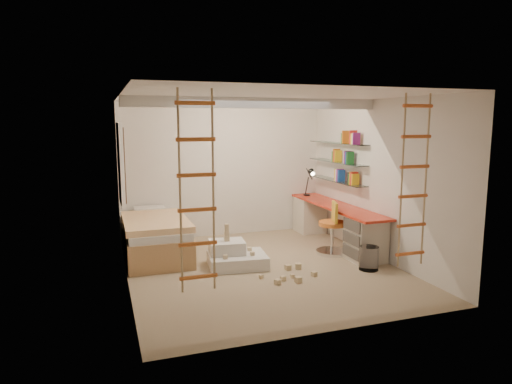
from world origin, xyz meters
name	(u,v)px	position (x,y,z in m)	size (l,w,h in m)	color
floor	(262,268)	(0.00, 0.00, 0.00)	(4.50, 4.50, 0.00)	#93815F
ceiling_beam	(256,103)	(0.00, 0.30, 2.52)	(4.00, 0.18, 0.16)	white
window_frame	(121,164)	(-1.97, 1.50, 1.55)	(0.06, 1.15, 1.35)	white
window_blind	(123,164)	(-1.93, 1.50, 1.55)	(0.02, 1.00, 1.20)	#4C2D1E
rope_ladder_left	(197,192)	(-1.35, -1.75, 1.52)	(0.41, 0.04, 2.13)	#CC5E22
rope_ladder_right	(414,181)	(1.35, -1.75, 1.52)	(0.41, 0.04, 2.13)	#E45926
waste_bin	(369,258)	(1.52, -0.59, 0.18)	(0.29, 0.29, 0.37)	white
desk	(335,223)	(1.72, 0.86, 0.40)	(0.56, 2.80, 0.75)	red
shelves	(337,162)	(1.87, 1.13, 1.50)	(0.25, 1.80, 0.71)	white
bed	(155,237)	(-1.48, 1.23, 0.33)	(1.02, 2.00, 0.69)	#AD7F51
task_lamp	(310,177)	(1.67, 1.82, 1.14)	(0.14, 0.36, 0.57)	black
swivel_chair	(332,235)	(1.40, 0.36, 0.33)	(0.68, 0.68, 0.91)	orange
play_platform	(234,256)	(-0.37, 0.25, 0.15)	(0.96, 0.79, 0.39)	silver
toy_blocks	(265,260)	(-0.03, -0.19, 0.19)	(1.24, 1.17, 0.66)	#CCB284
books	(337,158)	(1.87, 1.13, 1.58)	(0.14, 0.64, 0.92)	yellow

